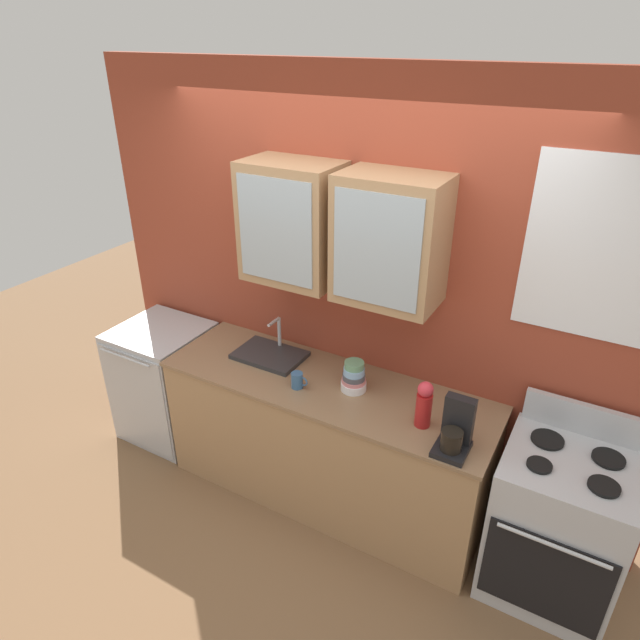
% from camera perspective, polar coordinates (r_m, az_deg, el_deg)
% --- Properties ---
extents(ground_plane, '(10.00, 10.00, 0.00)m').
position_cam_1_polar(ground_plane, '(3.99, 0.51, -17.20)').
color(ground_plane, brown).
extents(back_wall_unit, '(3.73, 0.47, 2.68)m').
position_cam_1_polar(back_wall_unit, '(3.39, 3.42, 3.99)').
color(back_wall_unit, '#993D28').
rests_on(back_wall_unit, ground_plane).
extents(counter, '(2.11, 0.66, 0.89)m').
position_cam_1_polar(counter, '(3.68, 0.54, -12.27)').
color(counter, '#A87F56').
rests_on(counter, ground_plane).
extents(stove_range, '(0.65, 0.64, 1.07)m').
position_cam_1_polar(stove_range, '(3.42, 23.11, -18.87)').
color(stove_range, silver).
rests_on(stove_range, ground_plane).
extents(sink_faucet, '(0.45, 0.31, 0.24)m').
position_cam_1_polar(sink_faucet, '(3.68, -5.16, -3.50)').
color(sink_faucet, '#2D2D30').
rests_on(sink_faucet, counter).
extents(bowl_stack, '(0.15, 0.15, 0.19)m').
position_cam_1_polar(bowl_stack, '(3.32, 3.50, -5.89)').
color(bowl_stack, white).
rests_on(bowl_stack, counter).
extents(vase, '(0.09, 0.09, 0.28)m').
position_cam_1_polar(vase, '(3.06, 10.64, -8.49)').
color(vase, '#B21E1E').
rests_on(vase, counter).
extents(cup_near_sink, '(0.11, 0.07, 0.10)m').
position_cam_1_polar(cup_near_sink, '(3.35, -2.33, -6.21)').
color(cup_near_sink, '#38608C').
rests_on(cup_near_sink, counter).
extents(dishwasher, '(0.62, 0.64, 0.89)m').
position_cam_1_polar(dishwasher, '(4.39, -15.55, -6.09)').
color(dishwasher, silver).
rests_on(dishwasher, ground_plane).
extents(coffee_maker, '(0.17, 0.20, 0.29)m').
position_cam_1_polar(coffee_maker, '(2.96, 13.71, -11.05)').
color(coffee_maker, black).
rests_on(coffee_maker, counter).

